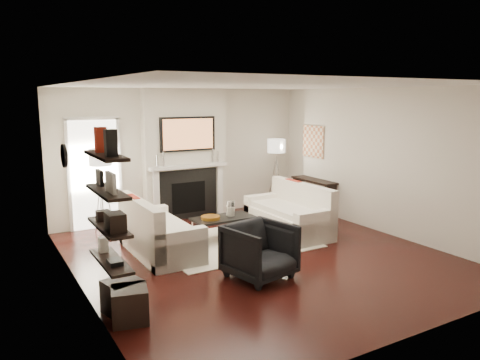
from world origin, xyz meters
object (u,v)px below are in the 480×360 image
lamp_left_shade (100,157)px  lamp_right_shade (276,146)px  armchair (260,248)px  ottoman_near (123,297)px  loveseat_left_base (161,241)px  loveseat_right_base (288,222)px  coffee_table (223,218)px

lamp_left_shade → lamp_right_shade: same height
armchair → ottoman_near: 2.00m
loveseat_left_base → armchair: (0.84, -1.69, 0.22)m
loveseat_left_base → loveseat_right_base: (2.47, -0.11, 0.00)m
armchair → lamp_left_shade: (-1.37, 3.24, 1.02)m
lamp_right_shade → armchair: bearing=-127.7°
loveseat_left_base → lamp_right_shade: lamp_right_shade is taller
loveseat_right_base → armchair: (-1.64, -1.58, 0.22)m
loveseat_left_base → lamp_right_shade: 3.93m
armchair → lamp_left_shade: bearing=100.9°
loveseat_right_base → armchair: 2.28m
loveseat_right_base → lamp_left_shade: (-3.00, 1.66, 1.24)m
lamp_left_shade → ottoman_near: 3.63m
loveseat_right_base → ottoman_near: size_ratio=4.50×
coffee_table → armchair: (-0.39, -1.81, 0.03)m
coffee_table → loveseat_left_base: bearing=-174.1°
loveseat_right_base → lamp_right_shade: size_ratio=4.50×
loveseat_right_base → lamp_right_shade: 2.29m
loveseat_left_base → coffee_table: size_ratio=1.64×
loveseat_right_base → lamp_left_shade: lamp_left_shade is taller
loveseat_right_base → armchair: bearing=-136.0°
loveseat_left_base → armchair: bearing=-63.6°
lamp_right_shade → ottoman_near: size_ratio=1.00×
coffee_table → ottoman_near: coffee_table is taller
coffee_table → loveseat_right_base: bearing=-10.7°
lamp_left_shade → ottoman_near: lamp_left_shade is taller
coffee_table → lamp_right_shade: 2.80m
loveseat_right_base → ottoman_near: (-3.62, -1.69, -0.01)m
loveseat_left_base → ottoman_near: size_ratio=4.50×
lamp_right_shade → ottoman_near: 5.79m
lamp_right_shade → ottoman_near: (-4.52, -3.40, -1.25)m
armchair → lamp_right_shade: bearing=40.4°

